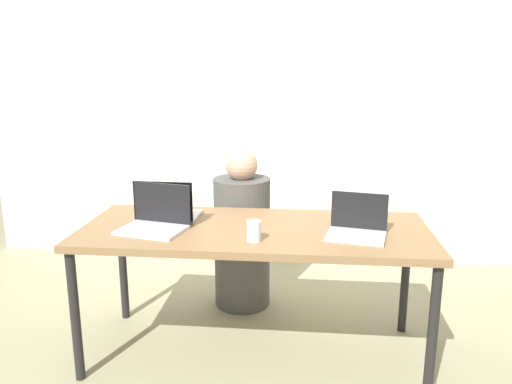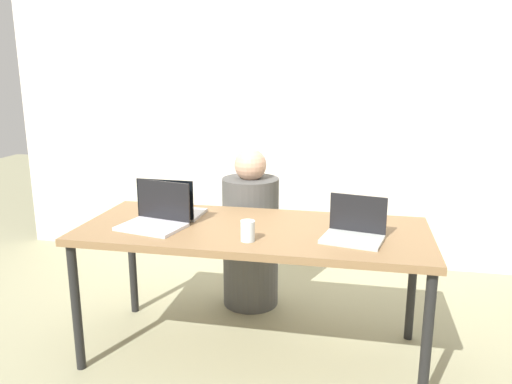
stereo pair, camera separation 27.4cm
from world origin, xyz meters
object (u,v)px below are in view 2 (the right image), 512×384
person_at_center (251,237)px  laptop_front_left (156,217)px  laptop_front_right (354,230)px  water_glass_center (248,232)px  laptop_back_left (171,208)px

person_at_center → laptop_front_left: size_ratio=2.87×
laptop_front_right → water_glass_center: laptop_front_right is taller
laptop_front_right → water_glass_center: bearing=-153.3°
water_glass_center → laptop_front_left: bearing=166.1°
laptop_front_right → water_glass_center: size_ratio=3.17×
laptop_back_left → laptop_front_right: bearing=171.5°
laptop_front_right → water_glass_center: (-0.52, -0.14, -0.00)m
person_at_center → laptop_front_left: (-0.38, -0.71, 0.33)m
laptop_front_right → laptop_back_left: (-1.05, 0.19, 0.00)m
laptop_front_left → water_glass_center: bearing=-1.4°
person_at_center → laptop_front_right: person_at_center is taller
laptop_front_left → water_glass_center: laptop_front_left is taller
person_at_center → laptop_front_left: person_at_center is taller
laptop_front_left → laptop_back_left: size_ratio=1.11×
laptop_back_left → laptop_front_left: bearing=86.9°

